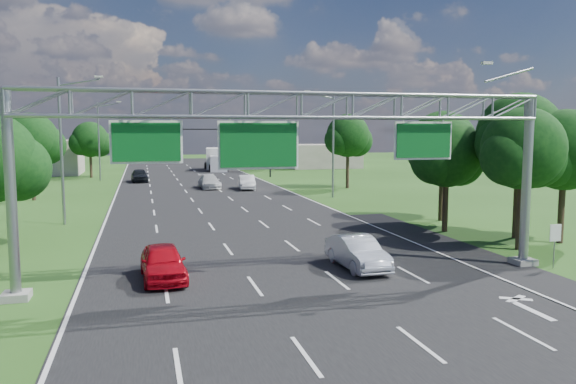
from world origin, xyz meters
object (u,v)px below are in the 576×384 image
object	(u,v)px
red_coupe	(163,262)
silver_sedan	(357,252)
sign_gantry	(301,120)
traffic_signal	(245,140)
regulatory_sign	(555,237)
box_truck	(216,160)

from	to	relation	value
red_coupe	silver_sedan	size ratio (longest dim) A/B	0.99
sign_gantry	traffic_signal	world-z (taller)	sign_gantry
regulatory_sign	silver_sedan	distance (m)	9.27
red_coupe	silver_sedan	world-z (taller)	red_coupe
sign_gantry	silver_sedan	world-z (taller)	sign_gantry
box_truck	red_coupe	bearing A→B (deg)	-92.51
sign_gantry	red_coupe	bearing A→B (deg)	164.79
silver_sedan	box_truck	xyz separation A→B (m)	(1.86, 66.74, 0.96)
sign_gantry	box_truck	size ratio (longest dim) A/B	2.43
silver_sedan	regulatory_sign	bearing A→B (deg)	-17.02
traffic_signal	box_truck	bearing A→B (deg)	98.09
red_coupe	box_truck	xyz separation A→B (m)	(10.77, 66.52, 0.94)
silver_sedan	sign_gantry	bearing A→B (deg)	-158.94
sign_gantry	regulatory_sign	world-z (taller)	sign_gantry
traffic_signal	silver_sedan	bearing A→B (deg)	-94.44
silver_sedan	box_truck	bearing A→B (deg)	86.23
traffic_signal	box_truck	distance (m)	15.63
red_coupe	traffic_signal	bearing A→B (deg)	73.25
sign_gantry	box_truck	distance (m)	68.47
red_coupe	silver_sedan	distance (m)	8.91
regulatory_sign	box_truck	xyz separation A→B (m)	(-7.07, 69.11, 0.20)
regulatory_sign	box_truck	distance (m)	69.47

